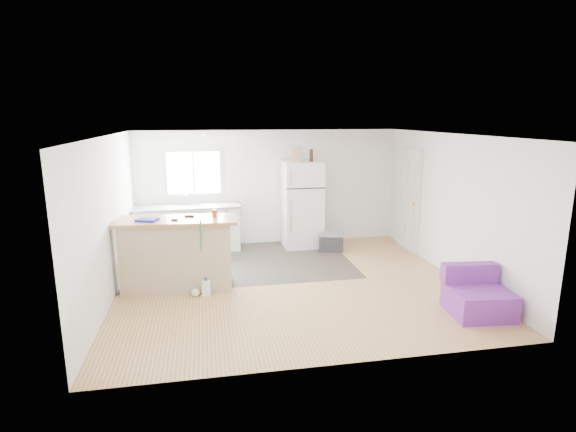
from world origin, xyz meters
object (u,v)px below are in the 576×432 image
at_px(kitchen_cabinets, 188,228).
at_px(mop, 197,281).
at_px(purple_seat, 477,297).
at_px(bottle_left, 311,155).
at_px(blue_tray, 147,220).
at_px(cardboard_box, 296,154).
at_px(red_cup, 215,213).
at_px(cooler, 331,241).
at_px(refrigerator, 302,204).
at_px(cleaner_jug, 206,288).
at_px(peninsula, 177,253).
at_px(bottle_right, 311,155).

relative_size(kitchen_cabinets, mop, 1.77).
xyz_separation_m(purple_seat, bottle_left, (-1.52, 3.57, 1.67)).
distance_m(blue_tray, cardboard_box, 3.44).
bearing_deg(red_cup, cooler, 32.54).
xyz_separation_m(cardboard_box, bottle_left, (0.29, -0.06, -0.02)).
distance_m(refrigerator, cleaner_jug, 3.19).
distance_m(peninsula, cleaner_jug, 0.73).
bearing_deg(red_cup, bottle_right, 43.64).
distance_m(cooler, cleaner_jug, 3.16).
height_order(refrigerator, blue_tray, refrigerator).
xyz_separation_m(cleaner_jug, mop, (-0.13, 0.02, 0.11)).
height_order(kitchen_cabinets, purple_seat, kitchen_cabinets).
xyz_separation_m(red_cup, blue_tray, (-1.01, -0.08, -0.04)).
relative_size(refrigerator, bottle_left, 7.12).
height_order(refrigerator, mop, refrigerator).
bearing_deg(purple_seat, refrigerator, 120.24).
bearing_deg(red_cup, blue_tray, -175.24).
distance_m(peninsula, red_cup, 0.87).
bearing_deg(bottle_right, refrigerator, 169.99).
bearing_deg(bottle_left, refrigerator, 142.97).
height_order(blue_tray, bottle_right, bottle_right).
xyz_separation_m(blue_tray, cardboard_box, (2.71, 1.96, 0.78)).
bearing_deg(refrigerator, bottle_left, -36.87).
bearing_deg(blue_tray, mop, -23.20).
height_order(cleaner_jug, bottle_right, bottle_right).
relative_size(refrigerator, bottle_right, 7.12).
bearing_deg(cooler, mop, -129.37).
bearing_deg(bottle_right, purple_seat, -67.60).
relative_size(purple_seat, red_cup, 7.12).
bearing_deg(bottle_right, kitchen_cabinets, 177.87).
bearing_deg(peninsula, bottle_left, 39.33).
xyz_separation_m(refrigerator, blue_tray, (-2.85, -2.03, 0.26)).
bearing_deg(kitchen_cabinets, cooler, -13.05).
xyz_separation_m(cooler, cardboard_box, (-0.65, 0.38, 1.73)).
bearing_deg(mop, red_cup, 44.14).
distance_m(mop, blue_tray, 1.19).
relative_size(red_cup, bottle_right, 0.48).
xyz_separation_m(peninsula, mop, (0.30, -0.37, -0.34)).
distance_m(mop, cardboard_box, 3.47).
bearing_deg(kitchen_cabinets, cardboard_box, -6.23).
xyz_separation_m(cleaner_jug, blue_tray, (-0.84, 0.33, 1.03)).
xyz_separation_m(purple_seat, cleaner_jug, (-3.69, 1.33, -0.11)).
height_order(refrigerator, red_cup, refrigerator).
height_order(purple_seat, mop, mop).
bearing_deg(purple_seat, kitchen_cabinets, 142.70).
bearing_deg(bottle_left, peninsula, -144.69).
relative_size(cardboard_box, bottle_right, 1.20).
relative_size(purple_seat, bottle_left, 3.42).
distance_m(kitchen_cabinets, purple_seat, 5.50).
relative_size(kitchen_cabinets, cooler, 3.67).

